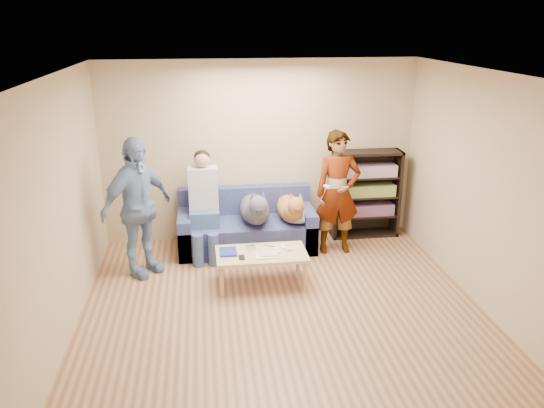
{
  "coord_description": "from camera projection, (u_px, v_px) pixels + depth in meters",
  "views": [
    {
      "loc": [
        -0.81,
        -4.9,
        3.1
      ],
      "look_at": [
        0.0,
        1.2,
        0.95
      ],
      "focal_mm": 35.0,
      "sensor_mm": 36.0,
      "label": 1
    }
  ],
  "objects": [
    {
      "name": "person_standing_left",
      "position": [
        137.0,
        208.0,
        6.57
      ],
      "size": [
        1.05,
        1.05,
        1.79
      ],
      "primitive_type": "imported",
      "rotation": [
        0.0,
        0.0,
        0.78
      ],
      "color": "#7796BF",
      "rests_on": "ground"
    },
    {
      "name": "ceiling",
      "position": [
        289.0,
        77.0,
        4.85
      ],
      "size": [
        5.0,
        5.0,
        0.0
      ],
      "primitive_type": "plane",
      "rotation": [
        3.14,
        0.0,
        0.0
      ],
      "color": "white",
      "rests_on": "ground"
    },
    {
      "name": "ground",
      "position": [
        287.0,
        323.0,
        5.71
      ],
      "size": [
        5.0,
        5.0,
        0.0
      ],
      "primitive_type": "plane",
      "color": "brown",
      "rests_on": "ground"
    },
    {
      "name": "papers",
      "position": [
        267.0,
        255.0,
        6.35
      ],
      "size": [
        0.26,
        0.2,
        0.02
      ],
      "primitive_type": "cube",
      "color": "silver",
      "rests_on": "coffee_table"
    },
    {
      "name": "coffee_table",
      "position": [
        261.0,
        256.0,
        6.45
      ],
      "size": [
        1.1,
        0.6,
        0.42
      ],
      "color": "#CEBC7E",
      "rests_on": "ground"
    },
    {
      "name": "person_seated",
      "position": [
        204.0,
        200.0,
        7.2
      ],
      "size": [
        0.4,
        0.73,
        1.47
      ],
      "color": "#426192",
      "rests_on": "sofa"
    },
    {
      "name": "blanket",
      "position": [
        298.0,
        217.0,
        7.36
      ],
      "size": [
        0.46,
        0.39,
        0.16
      ],
      "primitive_type": "ellipsoid",
      "color": "silver",
      "rests_on": "sofa"
    },
    {
      "name": "held_controller",
      "position": [
        327.0,
        187.0,
        6.97
      ],
      "size": [
        0.08,
        0.12,
        0.03
      ],
      "primitive_type": "cube",
      "rotation": [
        0.0,
        0.0,
        0.35
      ],
      "color": "silver",
      "rests_on": "person_standing_right"
    },
    {
      "name": "dog_gray",
      "position": [
        255.0,
        209.0,
        7.28
      ],
      "size": [
        0.41,
        1.25,
        0.6
      ],
      "color": "#4B4D55",
      "rests_on": "sofa"
    },
    {
      "name": "wall_left",
      "position": [
        53.0,
        221.0,
        5.0
      ],
      "size": [
        0.0,
        5.0,
        5.0
      ],
      "primitive_type": "plane",
      "rotation": [
        1.57,
        0.0,
        1.57
      ],
      "color": "tan",
      "rests_on": "ground"
    },
    {
      "name": "pen_orange",
      "position": [
        261.0,
        258.0,
        6.28
      ],
      "size": [
        0.13,
        0.06,
        0.01
      ],
      "primitive_type": "cylinder",
      "rotation": [
        0.0,
        1.57,
        0.35
      ],
      "color": "orange",
      "rests_on": "coffee_table"
    },
    {
      "name": "headphone_cup_a",
      "position": [
        278.0,
        252.0,
        6.44
      ],
      "size": [
        0.07,
        0.07,
        0.02
      ],
      "primitive_type": "cylinder",
      "color": "silver",
      "rests_on": "coffee_table"
    },
    {
      "name": "wall_right",
      "position": [
        499.0,
        201.0,
        5.56
      ],
      "size": [
        0.0,
        5.0,
        5.0
      ],
      "primitive_type": "plane",
      "rotation": [
        1.57,
        0.0,
        -1.57
      ],
      "color": "tan",
      "rests_on": "ground"
    },
    {
      "name": "wall_back",
      "position": [
        260.0,
        152.0,
        7.62
      ],
      "size": [
        4.5,
        0.0,
        4.5
      ],
      "primitive_type": "plane",
      "rotation": [
        1.57,
        0.0,
        0.0
      ],
      "color": "tan",
      "rests_on": "ground"
    },
    {
      "name": "controller_b",
      "position": [
        290.0,
        249.0,
        6.49
      ],
      "size": [
        0.09,
        0.06,
        0.03
      ],
      "primitive_type": "cube",
      "color": "silver",
      "rests_on": "coffee_table"
    },
    {
      "name": "dog_tan",
      "position": [
        291.0,
        208.0,
        7.37
      ],
      "size": [
        0.37,
        1.14,
        0.53
      ],
      "color": "#B07235",
      "rests_on": "sofa"
    },
    {
      "name": "camera_silver",
      "position": [
        251.0,
        247.0,
        6.52
      ],
      "size": [
        0.11,
        0.06,
        0.05
      ],
      "primitive_type": "cube",
      "color": "#B9BABE",
      "rests_on": "coffee_table"
    },
    {
      "name": "magazine",
      "position": [
        269.0,
        253.0,
        6.36
      ],
      "size": [
        0.22,
        0.17,
        0.01
      ],
      "primitive_type": "cube",
      "color": "beige",
      "rests_on": "coffee_table"
    },
    {
      "name": "pen_black",
      "position": [
        269.0,
        246.0,
        6.62
      ],
      "size": [
        0.13,
        0.08,
        0.01
      ],
      "primitive_type": "cylinder",
      "rotation": [
        0.0,
        1.57,
        -0.52
      ],
      "color": "black",
      "rests_on": "coffee_table"
    },
    {
      "name": "wallet",
      "position": [
        242.0,
        257.0,
        6.29
      ],
      "size": [
        0.07,
        0.12,
        0.02
      ],
      "primitive_type": "cube",
      "color": "black",
      "rests_on": "coffee_table"
    },
    {
      "name": "person_standing_right",
      "position": [
        338.0,
        193.0,
        7.23
      ],
      "size": [
        0.63,
        0.41,
        1.72
      ],
      "primitive_type": "imported",
      "rotation": [
        0.0,
        0.0,
        0.01
      ],
      "color": "gray",
      "rests_on": "ground"
    },
    {
      "name": "bookshelf",
      "position": [
        365.0,
        192.0,
        7.86
      ],
      "size": [
        1.0,
        0.34,
        1.3
      ],
      "color": "black",
      "rests_on": "ground"
    },
    {
      "name": "notebook_blue",
      "position": [
        228.0,
        252.0,
        6.43
      ],
      "size": [
        0.2,
        0.26,
        0.03
      ],
      "primitive_type": "cube",
      "color": "#1B2499",
      "rests_on": "coffee_table"
    },
    {
      "name": "sofa",
      "position": [
        246.0,
        229.0,
        7.55
      ],
      "size": [
        1.9,
        0.85,
        0.82
      ],
      "color": "#515B93",
      "rests_on": "ground"
    },
    {
      "name": "wall_front",
      "position": [
        360.0,
        362.0,
        2.94
      ],
      "size": [
        4.5,
        0.0,
        4.5
      ],
      "primitive_type": "plane",
      "rotation": [
        -1.57,
        0.0,
        0.0
      ],
      "color": "tan",
      "rests_on": "ground"
    },
    {
      "name": "controller_a",
      "position": [
        283.0,
        247.0,
        6.56
      ],
      "size": [
        0.04,
        0.13,
        0.03
      ],
      "primitive_type": "cube",
      "color": "white",
      "rests_on": "coffee_table"
    },
    {
      "name": "headphone_cup_b",
      "position": [
        277.0,
        249.0,
        6.51
      ],
      "size": [
        0.07,
        0.07,
        0.02
      ],
      "primitive_type": "cylinder",
      "color": "white",
      "rests_on": "coffee_table"
    }
  ]
}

